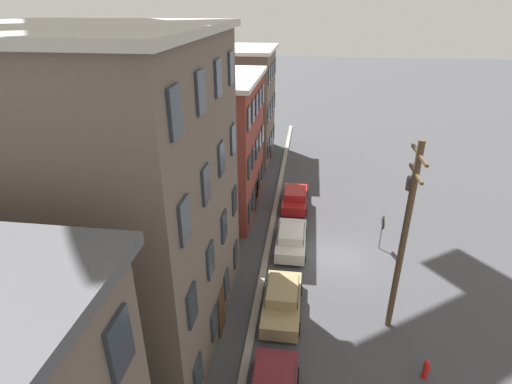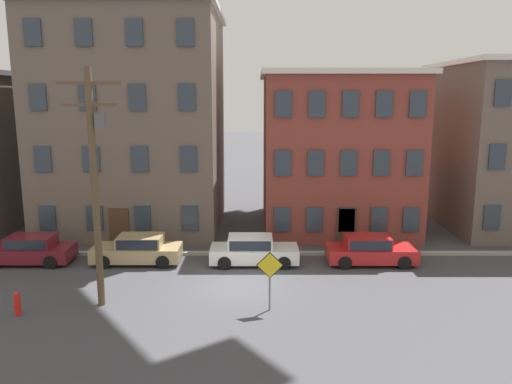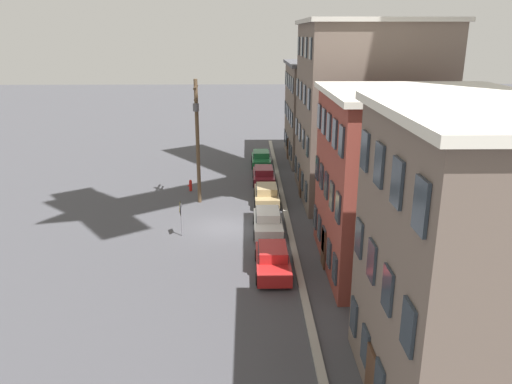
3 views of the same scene
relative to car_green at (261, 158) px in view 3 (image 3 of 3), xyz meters
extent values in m
plane|color=#424247|center=(16.64, -3.10, -0.75)|extent=(200.00, 200.00, 0.00)
cube|color=#9E998E|center=(16.64, 1.40, -0.67)|extent=(56.00, 0.36, 0.16)
cube|color=#66564C|center=(-2.96, 7.61, 4.02)|extent=(10.70, 9.42, 9.54)
cube|color=#4C4C51|center=(-2.96, 7.61, 8.94)|extent=(11.20, 9.92, 0.30)
cube|color=#2D3842|center=(-7.24, 2.84, 0.84)|extent=(0.90, 0.10, 1.40)
cube|color=#2D3842|center=(-7.24, 2.84, 4.02)|extent=(0.90, 0.10, 1.40)
cube|color=#2D3842|center=(-7.24, 2.84, 7.20)|extent=(0.90, 0.10, 1.40)
cube|color=#2D3842|center=(-5.10, 2.84, 0.84)|extent=(0.90, 0.10, 1.40)
cube|color=#2D3842|center=(-5.10, 2.84, 4.02)|extent=(0.90, 0.10, 1.40)
cube|color=#2D3842|center=(-5.10, 2.84, 7.20)|extent=(0.90, 0.10, 1.40)
cube|color=#2D3842|center=(-2.96, 2.84, 0.84)|extent=(0.90, 0.10, 1.40)
cube|color=#2D3842|center=(-2.96, 2.84, 4.02)|extent=(0.90, 0.10, 1.40)
cube|color=#2D3842|center=(-2.96, 2.84, 7.20)|extent=(0.90, 0.10, 1.40)
cube|color=#2D3842|center=(-0.82, 2.84, 0.84)|extent=(0.90, 0.10, 1.40)
cube|color=#2D3842|center=(-0.82, 2.84, 4.02)|extent=(0.90, 0.10, 1.40)
cube|color=#2D3842|center=(-0.82, 2.84, 7.20)|extent=(0.90, 0.10, 1.40)
cube|color=#2D3842|center=(1.32, 2.84, 0.84)|extent=(0.90, 0.10, 1.40)
cube|color=#2D3842|center=(1.32, 2.84, 4.02)|extent=(0.90, 0.10, 1.40)
cube|color=#2D3842|center=(1.32, 2.84, 7.20)|extent=(0.90, 0.10, 1.40)
cube|color=#472D1E|center=(-2.96, 2.84, 0.35)|extent=(1.10, 0.10, 2.20)
cube|color=#66564C|center=(9.86, 7.79, 5.86)|extent=(10.57, 9.78, 13.21)
cube|color=#B7B2A8|center=(9.86, 7.79, 12.62)|extent=(11.07, 10.28, 0.30)
cube|color=#2D3842|center=(5.89, 2.84, 0.90)|extent=(0.90, 0.10, 1.40)
cube|color=#2D3842|center=(5.89, 2.84, 4.21)|extent=(0.90, 0.10, 1.40)
cube|color=#2D3842|center=(5.89, 2.84, 7.51)|extent=(0.90, 0.10, 1.40)
cube|color=#2D3842|center=(5.89, 2.84, 10.81)|extent=(0.90, 0.10, 1.40)
cube|color=#2D3842|center=(8.53, 2.84, 0.90)|extent=(0.90, 0.10, 1.40)
cube|color=#2D3842|center=(8.53, 2.84, 4.21)|extent=(0.90, 0.10, 1.40)
cube|color=#2D3842|center=(8.53, 2.84, 7.51)|extent=(0.90, 0.10, 1.40)
cube|color=#2D3842|center=(8.53, 2.84, 10.81)|extent=(0.90, 0.10, 1.40)
cube|color=#2D3842|center=(11.18, 2.84, 0.90)|extent=(0.90, 0.10, 1.40)
cube|color=#2D3842|center=(11.18, 2.84, 4.21)|extent=(0.90, 0.10, 1.40)
cube|color=#2D3842|center=(11.18, 2.84, 7.51)|extent=(0.90, 0.10, 1.40)
cube|color=#2D3842|center=(11.18, 2.84, 10.81)|extent=(0.90, 0.10, 1.40)
cube|color=#2D3842|center=(13.82, 2.84, 0.90)|extent=(0.90, 0.10, 1.40)
cube|color=#2D3842|center=(13.82, 2.84, 4.21)|extent=(0.90, 0.10, 1.40)
cube|color=#2D3842|center=(13.82, 2.84, 7.51)|extent=(0.90, 0.10, 1.40)
cube|color=#2D3842|center=(13.82, 2.84, 10.81)|extent=(0.90, 0.10, 1.40)
cube|color=#472D1E|center=(9.86, 2.84, 0.35)|extent=(1.10, 0.10, 2.20)
cube|color=brown|center=(22.54, 7.76, 3.99)|extent=(8.97, 9.71, 9.48)
cube|color=silver|center=(22.54, 7.76, 8.88)|extent=(9.47, 10.21, 0.30)
cube|color=#2D3842|center=(18.95, 2.84, 0.83)|extent=(0.90, 0.10, 1.40)
cube|color=#2D3842|center=(18.95, 2.84, 3.99)|extent=(0.90, 0.10, 1.40)
cube|color=#2D3842|center=(18.95, 2.84, 7.15)|extent=(0.90, 0.10, 1.40)
cube|color=#2D3842|center=(20.75, 2.84, 0.83)|extent=(0.90, 0.10, 1.40)
cube|color=#2D3842|center=(20.75, 2.84, 3.99)|extent=(0.90, 0.10, 1.40)
cube|color=#2D3842|center=(20.75, 2.84, 7.15)|extent=(0.90, 0.10, 1.40)
cube|color=#2D3842|center=(22.54, 2.84, 0.83)|extent=(0.90, 0.10, 1.40)
cube|color=#2D3842|center=(22.54, 2.84, 3.99)|extent=(0.90, 0.10, 1.40)
cube|color=#2D3842|center=(22.54, 2.84, 7.15)|extent=(0.90, 0.10, 1.40)
cube|color=#2D3842|center=(24.33, 2.84, 0.83)|extent=(0.90, 0.10, 1.40)
cube|color=#2D3842|center=(24.33, 2.84, 3.99)|extent=(0.90, 0.10, 1.40)
cube|color=#2D3842|center=(24.33, 2.84, 7.15)|extent=(0.90, 0.10, 1.40)
cube|color=#2D3842|center=(26.13, 2.84, 0.83)|extent=(0.90, 0.10, 1.40)
cube|color=#2D3842|center=(26.13, 2.84, 3.99)|extent=(0.90, 0.10, 1.40)
cube|color=#2D3842|center=(26.13, 2.84, 7.15)|extent=(0.90, 0.10, 1.40)
cube|color=#472D1E|center=(22.54, 2.84, 0.35)|extent=(1.10, 0.10, 2.20)
cube|color=#2D3842|center=(30.61, 2.84, 0.95)|extent=(0.90, 0.10, 1.40)
cube|color=#2D3842|center=(30.61, 2.84, 4.34)|extent=(0.90, 0.10, 1.40)
cube|color=#2D3842|center=(30.61, 2.84, 7.73)|extent=(0.90, 0.10, 1.40)
cube|color=#2D3842|center=(32.62, 2.84, 0.95)|extent=(0.90, 0.10, 1.40)
cube|color=#2D3842|center=(32.62, 2.84, 4.34)|extent=(0.90, 0.10, 1.40)
cube|color=#2D3842|center=(32.62, 2.84, 7.73)|extent=(0.90, 0.10, 1.40)
cube|color=#2D3842|center=(34.62, 2.84, 0.95)|extent=(0.90, 0.10, 1.40)
cube|color=#2D3842|center=(34.62, 2.84, 4.34)|extent=(0.90, 0.10, 1.40)
cube|color=#2D3842|center=(34.62, 2.84, 7.73)|extent=(0.90, 0.10, 1.40)
cube|color=#2D3842|center=(36.63, 2.84, 4.34)|extent=(0.90, 0.10, 1.40)
cube|color=#2D3842|center=(36.63, 2.84, 7.73)|extent=(0.90, 0.10, 1.40)
cube|color=#472D1E|center=(33.62, 2.84, 0.35)|extent=(1.10, 0.10, 2.20)
cube|color=#1E6638|center=(0.07, 0.00, -0.22)|extent=(4.40, 1.80, 0.70)
cube|color=#1E6638|center=(-0.13, 0.00, 0.41)|extent=(2.20, 1.51, 0.55)
cube|color=#1E232D|center=(-0.13, 0.00, 0.41)|extent=(2.02, 1.58, 0.48)
cylinder|color=black|center=(1.52, 0.85, -0.42)|extent=(0.66, 0.22, 0.66)
cylinder|color=black|center=(1.52, -0.85, -0.42)|extent=(0.66, 0.22, 0.66)
cylinder|color=black|center=(-1.38, 0.85, -0.42)|extent=(0.66, 0.22, 0.66)
cylinder|color=black|center=(-1.38, -0.85, -0.42)|extent=(0.66, 0.22, 0.66)
cube|color=maroon|center=(5.99, 0.05, -0.22)|extent=(4.40, 1.80, 0.70)
cube|color=maroon|center=(6.19, 0.05, 0.41)|extent=(2.20, 1.51, 0.55)
cube|color=#1E232D|center=(6.19, 0.05, 0.41)|extent=(2.02, 1.58, 0.48)
cylinder|color=black|center=(4.54, -0.80, -0.42)|extent=(0.66, 0.22, 0.66)
cylinder|color=black|center=(4.54, 0.90, -0.42)|extent=(0.66, 0.22, 0.66)
cylinder|color=black|center=(7.44, -0.80, -0.42)|extent=(0.66, 0.22, 0.66)
cylinder|color=black|center=(7.44, 0.90, -0.42)|extent=(0.66, 0.22, 0.66)
cube|color=tan|center=(11.47, 0.09, -0.22)|extent=(4.40, 1.80, 0.70)
cube|color=tan|center=(11.67, 0.09, 0.41)|extent=(2.20, 1.51, 0.55)
cube|color=#1E232D|center=(11.67, 0.09, 0.41)|extent=(2.02, 1.58, 0.48)
cylinder|color=black|center=(10.02, -0.76, -0.42)|extent=(0.66, 0.22, 0.66)
cylinder|color=black|center=(10.02, 0.94, -0.42)|extent=(0.66, 0.22, 0.66)
cylinder|color=black|center=(12.92, -0.76, -0.42)|extent=(0.66, 0.22, 0.66)
cylinder|color=black|center=(12.92, 0.94, -0.42)|extent=(0.66, 0.22, 0.66)
cube|color=silver|center=(17.41, -0.05, -0.22)|extent=(4.40, 1.80, 0.70)
cube|color=silver|center=(17.21, -0.05, 0.41)|extent=(2.20, 1.51, 0.55)
cube|color=#1E232D|center=(17.21, -0.05, 0.41)|extent=(2.02, 1.58, 0.48)
cylinder|color=black|center=(18.86, 0.80, -0.42)|extent=(0.66, 0.22, 0.66)
cylinder|color=black|center=(18.86, -0.90, -0.42)|extent=(0.66, 0.22, 0.66)
cylinder|color=black|center=(15.96, 0.80, -0.42)|extent=(0.66, 0.22, 0.66)
cylinder|color=black|center=(15.96, -0.90, -0.42)|extent=(0.66, 0.22, 0.66)
cube|color=#B21E1E|center=(23.29, -0.02, -0.22)|extent=(4.40, 1.80, 0.70)
cube|color=#B21E1E|center=(23.09, -0.02, 0.41)|extent=(2.20, 1.51, 0.55)
cube|color=#1E232D|center=(23.09, -0.02, 0.41)|extent=(2.02, 1.58, 0.48)
cylinder|color=black|center=(24.74, 0.83, -0.42)|extent=(0.66, 0.22, 0.66)
cylinder|color=black|center=(24.74, -0.87, -0.42)|extent=(0.66, 0.22, 0.66)
cylinder|color=black|center=(21.84, 0.83, -0.42)|extent=(0.66, 0.22, 0.66)
cylinder|color=black|center=(21.84, -0.87, -0.42)|extent=(0.66, 0.22, 0.66)
cylinder|color=slate|center=(18.03, -5.62, 0.36)|extent=(0.08, 0.08, 2.21)
cube|color=yellow|center=(18.03, -5.65, 1.11)|extent=(0.99, 0.03, 0.99)
cube|color=black|center=(18.03, -5.64, 1.11)|extent=(1.07, 0.02, 1.07)
cylinder|color=brown|center=(11.24, -5.10, 3.95)|extent=(0.28, 0.28, 9.39)
cube|color=brown|center=(11.24, -5.10, 8.04)|extent=(2.40, 0.12, 0.12)
cube|color=brown|center=(11.24, -5.10, 7.24)|extent=(2.00, 0.12, 0.12)
cylinder|color=#515156|center=(11.59, -5.10, 6.64)|extent=(0.44, 0.44, 0.55)
cylinder|color=red|center=(8.32, -6.10, -0.35)|extent=(0.24, 0.24, 0.80)
sphere|color=red|center=(8.32, -6.10, 0.10)|extent=(0.22, 0.22, 0.22)
cylinder|color=red|center=(8.32, -6.26, -0.30)|extent=(0.10, 0.12, 0.10)
camera|label=1|loc=(-4.21, -0.68, 13.48)|focal=28.00mm
camera|label=2|loc=(17.50, -24.09, 7.53)|focal=35.00mm
camera|label=3|loc=(48.03, -1.39, 11.74)|focal=35.00mm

